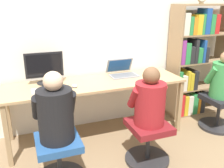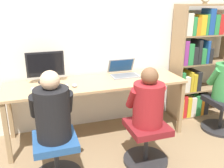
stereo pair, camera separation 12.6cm
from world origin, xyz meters
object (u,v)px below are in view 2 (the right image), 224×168
Objects in this scene: person_at_laptop at (148,101)px; keyboard at (50,89)px; office_chair_left at (56,156)px; person_at_monitor at (52,111)px; laptop at (124,72)px; office_chair_side at (222,112)px; desktop_monitor at (46,67)px; bookshelf at (197,65)px; office_chair_right at (146,141)px.

keyboard is at bearing 147.26° from person_at_laptop.
office_chair_left is 0.74× the size of person_at_monitor.
laptop is 0.55× the size of person_at_monitor.
person_at_monitor is 2.34m from office_chair_side.
desktop_monitor is at bearing 136.99° from person_at_laptop.
desktop_monitor is 0.27× the size of bookshelf.
office_chair_side is at bearing 7.71° from person_at_monitor.
office_chair_side is (2.25, -0.56, -0.68)m from desktop_monitor.
office_chair_side is (0.09, -0.53, -0.55)m from bookshelf.
person_at_monitor is (-1.02, -0.83, -0.05)m from laptop.
bookshelf is (1.15, 0.00, 0.01)m from laptop.
office_chair_left is at bearing -172.16° from office_chair_side.
desktop_monitor is 1.10m from office_chair_left.
person_at_laptop is (0.00, 0.00, 0.47)m from office_chair_right.
bookshelf reaches higher than laptop.
office_chair_side is (2.26, 0.31, -0.49)m from person_at_monitor.
office_chair_left is at bearing -158.83° from bookshelf.
office_chair_side is at bearing -6.85° from keyboard.
office_chair_right is 1.00× the size of office_chair_side.
desktop_monitor reaches higher than office_chair_left.
office_chair_left is 0.30× the size of bookshelf.
office_chair_right is 0.80× the size of person_at_laptop.
office_chair_left is 0.97m from office_chair_right.
keyboard is 0.77m from office_chair_left.
person_at_monitor is 1.07× the size of person_at_laptop.
keyboard is 0.82× the size of office_chair_right.
bookshelf is at bearing 100.03° from office_chair_side.
person_at_laptop reaches higher than office_chair_left.
desktop_monitor is at bearing 89.07° from office_chair_left.
laptop is at bearing 86.54° from person_at_laptop.
person_at_monitor is 2.33m from bookshelf.
office_chair_left is (-1.02, -0.84, -0.54)m from laptop.
laptop is 1.32m from person_at_monitor.
office_chair_side is at bearing -13.87° from desktop_monitor.
desktop_monitor reaches higher than office_chair_side.
laptop is at bearing 14.57° from keyboard.
keyboard is at bearing -173.05° from bookshelf.
bookshelf is (1.20, 0.87, 0.55)m from office_chair_right.
office_chair_side is at bearing 14.39° from person_at_laptop.
person_at_laptop is at bearing -1.26° from office_chair_left.
person_at_laptop is 0.37× the size of bookshelf.
person_at_monitor reaches higher than desktop_monitor.
desktop_monitor is 1.02m from laptop.
person_at_monitor is at bearing -93.14° from keyboard.
person_at_laptop is at bearing 90.00° from office_chair_right.
office_chair_right is at bearing -1.84° from person_at_monitor.
bookshelf is at bearing -0.70° from desktop_monitor.
laptop is 0.74× the size of office_chair_side.
laptop is 0.22× the size of bookshelf.
person_at_monitor is (-0.97, 0.03, 0.49)m from office_chair_right.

